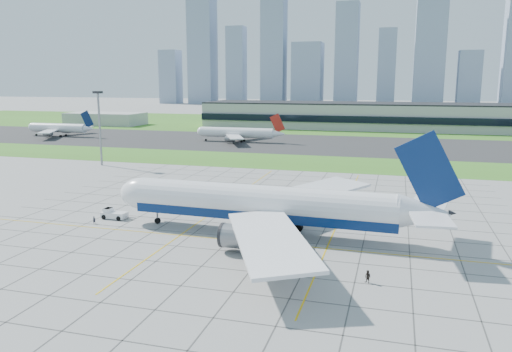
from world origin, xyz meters
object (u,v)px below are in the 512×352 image
at_px(light_mast, 99,119).
at_px(pushback_tug, 113,214).
at_px(crew_far, 368,277).
at_px(crew_near, 94,220).
at_px(distant_jet_1, 238,133).
at_px(airliner, 264,205).
at_px(distant_jet_0, 59,128).

bearing_deg(light_mast, pushback_tug, -55.45).
bearing_deg(light_mast, crew_far, -40.08).
height_order(light_mast, crew_near, light_mast).
xyz_separation_m(light_mast, distant_jet_1, (25.20, 77.37, -11.69)).
height_order(light_mast, airliner, light_mast).
bearing_deg(distant_jet_0, pushback_tug, -49.60).
distance_m(airliner, crew_near, 36.03).
bearing_deg(distant_jet_1, distant_jet_0, -178.63).
bearing_deg(distant_jet_1, light_mast, -108.04).
bearing_deg(crew_near, pushback_tug, 11.25).
relative_size(crew_far, distant_jet_0, 0.05).
xyz_separation_m(airliner, pushback_tug, (-33.94, 1.69, -4.74)).
xyz_separation_m(airliner, distant_jet_0, (-148.80, 136.63, -1.24)).
bearing_deg(pushback_tug, crew_far, -18.88).
xyz_separation_m(light_mast, pushback_tug, (41.28, -59.94, -15.20)).
xyz_separation_m(crew_far, distant_jet_1, (-70.64, 158.02, 3.52)).
distance_m(pushback_tug, distant_jet_1, 138.29).
height_order(airliner, pushback_tug, airliner).
bearing_deg(distant_jet_1, airliner, -70.21).
bearing_deg(airliner, light_mast, 142.58).
bearing_deg(crew_far, distant_jet_1, 145.98).
distance_m(airliner, pushback_tug, 34.31).
distance_m(crew_near, crew_far, 58.46).
bearing_deg(pushback_tug, light_mast, 126.46).
relative_size(light_mast, distant_jet_0, 0.60).
distance_m(light_mast, crew_near, 77.28).
distance_m(light_mast, distant_jet_0, 105.72).
bearing_deg(crew_near, airliner, -54.52).
distance_m(light_mast, crew_far, 126.18).
bearing_deg(light_mast, distant_jet_1, 71.96).
relative_size(crew_near, distant_jet_1, 0.04).
xyz_separation_m(crew_near, crew_far, (56.19, -16.13, 0.19)).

